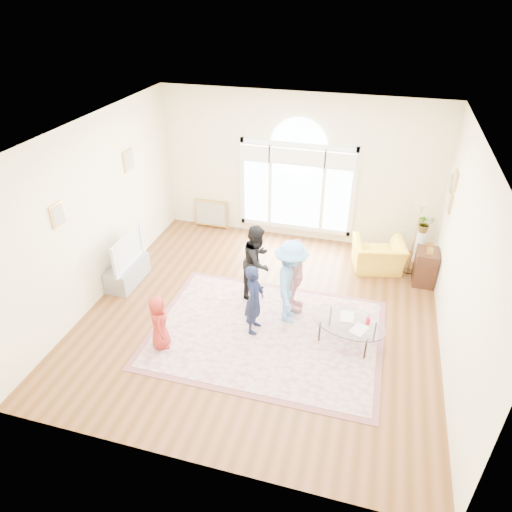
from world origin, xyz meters
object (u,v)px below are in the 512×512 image
(coffee_table, at_px, (348,323))
(tv_console, at_px, (128,272))
(television, at_px, (124,249))
(armchair, at_px, (378,256))
(area_rug, at_px, (266,333))

(coffee_table, bearing_deg, tv_console, -172.69)
(television, xyz_separation_m, coffee_table, (4.27, -0.61, -0.34))
(television, height_order, armchair, television)
(coffee_table, distance_m, armchair, 2.40)
(area_rug, distance_m, armchair, 3.04)
(area_rug, height_order, tv_console, tv_console)
(tv_console, xyz_separation_m, coffee_table, (4.28, -0.61, 0.19))
(tv_console, relative_size, coffee_table, 0.73)
(television, bearing_deg, tv_console, 180.00)
(tv_console, distance_m, coffee_table, 4.33)
(area_rug, xyz_separation_m, coffee_table, (1.30, 0.16, 0.39))
(tv_console, height_order, coffee_table, coffee_table)
(area_rug, bearing_deg, television, 165.56)
(tv_console, xyz_separation_m, television, (0.01, -0.00, 0.53))
(coffee_table, relative_size, armchair, 1.42)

